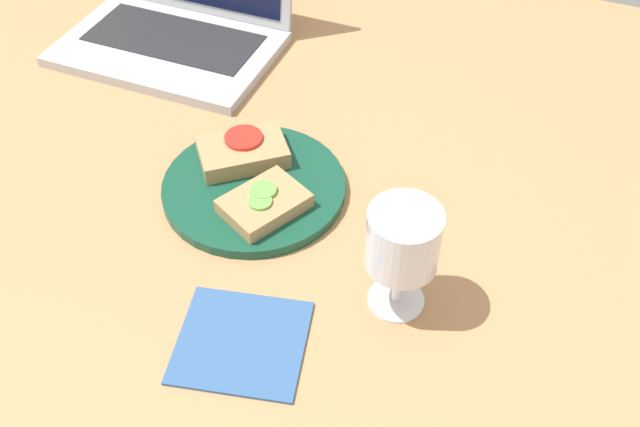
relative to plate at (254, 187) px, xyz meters
The scene contains 7 objects.
wooden_table 3.18cm from the plate, 47.21° to the right, with size 140.00×140.00×3.00cm, color #B27F51.
plate is the anchor object (origin of this frame).
sandwich_with_tomato 5.49cm from the plate, 131.33° to the left, with size 13.61×13.03×2.98cm.
sandwich_with_cucumber 5.31cm from the plate, 48.41° to the right, with size 11.16×12.31×2.46cm.
wine_glass 26.51cm from the plate, 24.22° to the right, with size 7.90×7.90×14.00cm.
laptop 39.46cm from the plate, 133.82° to the left, with size 34.36×26.65×21.90cm.
napkin 23.75cm from the plate, 67.62° to the right, with size 13.75×12.83×0.40cm, color #33598C.
Camera 1 is at (31.83, -57.70, 67.83)cm, focal length 40.00 mm.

